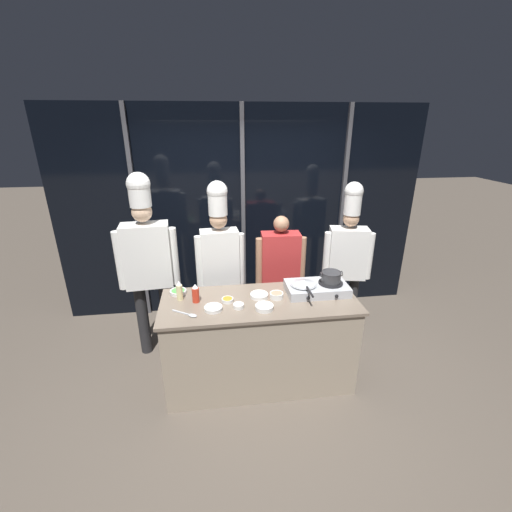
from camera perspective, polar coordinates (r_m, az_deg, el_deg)
ground_plane at (r=3.77m, az=0.53°, el=-19.76°), size 24.00×24.00×0.00m
window_wall_back at (r=4.52m, az=-2.20°, el=6.98°), size 4.71×0.09×2.70m
demo_counter at (r=3.48m, az=0.56°, el=-14.04°), size 1.85×0.72×0.92m
portable_stove at (r=3.41m, az=10.09°, el=-5.25°), size 0.59×0.36×0.10m
frying_pan at (r=3.34m, az=7.94°, el=-4.38°), size 0.26×0.45×0.04m
stock_pot at (r=3.40m, az=12.41°, el=-3.41°), size 0.22×0.19×0.11m
squeeze_bottle_oil at (r=3.29m, az=-12.64°, el=-5.68°), size 0.06×0.06×0.19m
squeeze_bottle_chili at (r=3.22m, az=-10.04°, el=-6.16°), size 0.07×0.07×0.18m
prep_bowl_onion at (r=3.08m, az=1.41°, el=-8.46°), size 0.17×0.17×0.04m
prep_bowl_carrots at (r=3.22m, az=-4.76°, el=-7.27°), size 0.11×0.11×0.03m
prep_bowl_bean_sprouts at (r=3.28m, az=0.54°, el=-6.52°), size 0.17×0.17×0.04m
prep_bowl_noodles at (r=3.10m, az=-7.12°, el=-8.58°), size 0.16×0.16×0.04m
prep_bowl_rice at (r=3.11m, az=-2.93°, el=-8.24°), size 0.10×0.10×0.04m
prep_bowl_mushrooms at (r=3.27m, az=3.44°, el=-6.50°), size 0.13×0.13×0.05m
prep_bowl_scallions at (r=3.43m, az=-12.84°, el=-5.80°), size 0.16×0.16×0.04m
serving_spoon_slotted at (r=3.06m, az=-11.04°, el=-9.56°), size 0.23×0.17×0.02m
chef_head at (r=3.75m, az=-17.65°, el=-0.04°), size 0.63×0.29×2.04m
chef_sous at (r=3.74m, az=-6.04°, el=0.10°), size 0.53×0.24×1.94m
person_guest at (r=3.95m, az=4.03°, el=-1.92°), size 0.57×0.25×1.53m
chef_line at (r=4.12m, az=15.01°, el=0.56°), size 0.56×0.30×1.88m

